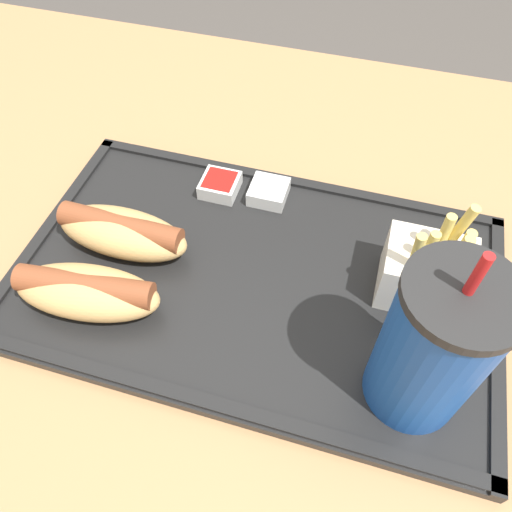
% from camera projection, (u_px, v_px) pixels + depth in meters
% --- Properties ---
extents(ground_plane, '(8.00, 8.00, 0.00)m').
position_uv_depth(ground_plane, '(243.00, 473.00, 1.09)').
color(ground_plane, '#4C4742').
extents(dining_table, '(1.28, 0.86, 0.75)m').
position_uv_depth(dining_table, '(238.00, 411.00, 0.80)').
color(dining_table, '#B27F51').
rests_on(dining_table, ground_plane).
extents(food_tray, '(0.46, 0.28, 0.01)m').
position_uv_depth(food_tray, '(256.00, 277.00, 0.49)').
color(food_tray, black).
rests_on(food_tray, dining_table).
extents(soda_cup, '(0.08, 0.08, 0.18)m').
position_uv_depth(soda_cup, '(433.00, 348.00, 0.36)').
color(soda_cup, '#194CA5').
rests_on(soda_cup, food_tray).
extents(hot_dog_far, '(0.14, 0.07, 0.04)m').
position_uv_depth(hot_dog_far, '(87.00, 291.00, 0.45)').
color(hot_dog_far, tan).
rests_on(hot_dog_far, food_tray).
extents(hot_dog_near, '(0.14, 0.06, 0.04)m').
position_uv_depth(hot_dog_near, '(121.00, 234.00, 0.49)').
color(hot_dog_near, tan).
rests_on(hot_dog_near, food_tray).
extents(fries_carton, '(0.08, 0.06, 0.11)m').
position_uv_depth(fries_carton, '(427.00, 271.00, 0.45)').
color(fries_carton, silver).
rests_on(fries_carton, food_tray).
extents(sauce_cup_mayo, '(0.04, 0.04, 0.02)m').
position_uv_depth(sauce_cup_mayo, '(269.00, 191.00, 0.54)').
color(sauce_cup_mayo, silver).
rests_on(sauce_cup_mayo, food_tray).
extents(sauce_cup_ketchup, '(0.04, 0.04, 0.02)m').
position_uv_depth(sauce_cup_ketchup, '(220.00, 185.00, 0.55)').
color(sauce_cup_ketchup, silver).
rests_on(sauce_cup_ketchup, food_tray).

